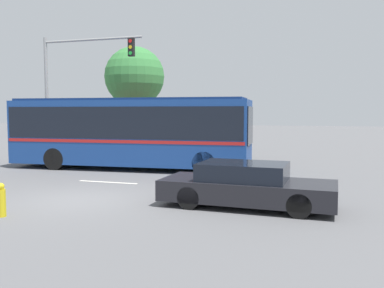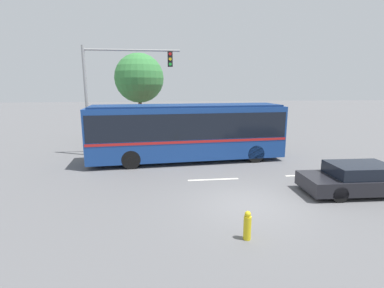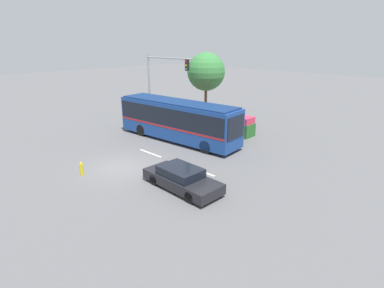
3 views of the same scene
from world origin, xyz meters
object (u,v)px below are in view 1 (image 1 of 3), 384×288
at_px(sedan_foreground, 246,186).
at_px(fire_hydrant, 1,201).
at_px(street_tree_left, 135,77).
at_px(city_bus, 130,129).
at_px(traffic_light_pole, 70,78).

xyz_separation_m(sedan_foreground, fire_hydrant, (-5.71, -2.96, -0.18)).
bearing_deg(sedan_foreground, street_tree_left, 128.20).
distance_m(city_bus, traffic_light_pole, 5.55).
distance_m(sedan_foreground, street_tree_left, 16.75).
bearing_deg(city_bus, traffic_light_pole, 151.50).
height_order(street_tree_left, fire_hydrant, street_tree_left).
xyz_separation_m(city_bus, traffic_light_pole, (-4.44, 2.04, 2.62)).
bearing_deg(city_bus, sedan_foreground, -46.74).
xyz_separation_m(sedan_foreground, traffic_light_pole, (-10.92, 8.05, 3.89)).
distance_m(city_bus, fire_hydrant, 9.11).
relative_size(sedan_foreground, fire_hydrant, 5.62).
bearing_deg(traffic_light_pole, sedan_foreground, -36.39).
bearing_deg(city_bus, fire_hydrant, -88.96).
bearing_deg(fire_hydrant, street_tree_left, 103.37).
bearing_deg(street_tree_left, traffic_light_pole, -105.45).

